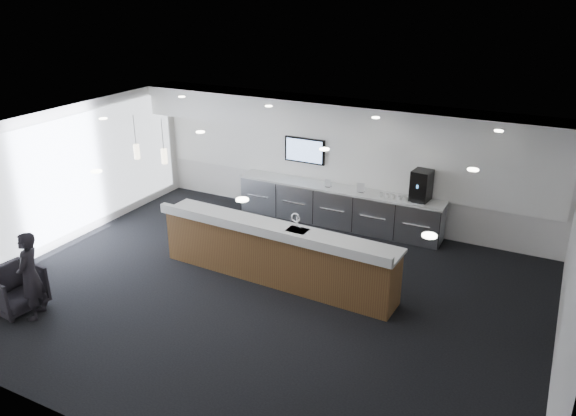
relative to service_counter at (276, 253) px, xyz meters
The scene contains 24 objects.
ground 0.83m from the service_counter, 87.75° to the right, with size 10.00×10.00×0.00m, color black.
ceiling 2.49m from the service_counter, 87.75° to the right, with size 10.00×8.00×0.02m, color black.
back_wall 3.53m from the service_counter, 89.61° to the left, with size 10.00×0.02×3.00m, color white.
left_wall 5.10m from the service_counter, behind, with size 0.02×8.00×3.00m, color white.
right_wall 5.14m from the service_counter, ahead, with size 0.02×8.00×3.00m, color white.
soffit_bulkhead 3.61m from the service_counter, 89.55° to the left, with size 10.00×0.90×0.70m, color white.
alcove_panel 3.53m from the service_counter, 89.61° to the left, with size 9.80×0.06×1.40m, color white.
window_blinds_wall 5.06m from the service_counter, behind, with size 0.04×7.36×2.55m, color silver.
back_credenza 3.05m from the service_counter, 89.57° to the left, with size 5.06×0.66×0.95m.
wall_tv 3.62m from the service_counter, 106.41° to the left, with size 1.05×0.08×0.62m.
pendant_left 2.91m from the service_counter, behind, with size 0.12×0.12×0.30m, color beige.
pendant_right 3.51m from the service_counter, behind, with size 0.12×0.12×0.30m, color beige.
ceiling_can_lights 2.47m from the service_counter, 87.75° to the right, with size 7.00×5.00×0.02m, color white, non-canonical shape.
service_counter is the anchor object (origin of this frame).
coffee_machine 3.75m from the service_counter, 57.83° to the left, with size 0.44×0.54×0.69m.
info_sign_left 3.00m from the service_counter, 93.79° to the left, with size 0.14×0.02×0.19m, color silver.
info_sign_right 3.07m from the service_counter, 78.27° to the left, with size 0.18×0.02×0.24m, color silver.
armchair 4.72m from the service_counter, 139.98° to the right, with size 0.84×0.86×0.78m, color black.
lounge_guest 4.36m from the service_counter, 135.54° to the right, with size 0.58×0.38×1.59m, color black.
cup_0 3.41m from the service_counter, 60.08° to the left, with size 0.10×0.10×0.10m, color white.
cup_1 3.34m from the service_counter, 62.18° to the left, with size 0.10×0.10×0.10m, color white.
cup_2 3.28m from the service_counter, 64.36° to the left, with size 0.10×0.10×0.10m, color white.
cup_3 3.22m from the service_counter, 66.63° to the left, with size 0.10×0.10×0.10m, color white.
cup_4 3.17m from the service_counter, 68.98° to the left, with size 0.10×0.10×0.10m, color white.
Camera 1 is at (4.62, -7.94, 5.45)m, focal length 35.00 mm.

